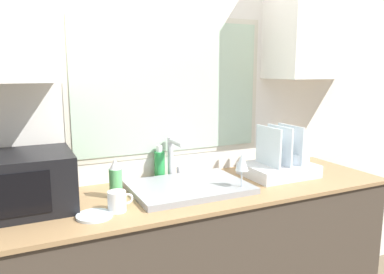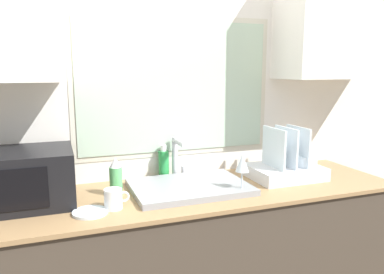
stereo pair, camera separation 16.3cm
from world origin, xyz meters
name	(u,v)px [view 1 (the left image)]	position (x,y,z in m)	size (l,w,h in m)	color
countertop	(194,273)	(0.00, 0.30, 0.47)	(2.14, 0.63, 0.93)	#42382D
wall_back	(171,90)	(0.00, 0.59, 1.42)	(6.00, 0.38, 2.60)	silver
sink_basin	(189,187)	(-0.02, 0.31, 0.95)	(0.58, 0.43, 0.03)	gray
faucet	(173,154)	(-0.02, 0.53, 1.07)	(0.08, 0.18, 0.23)	#B7B7BC
microwave	(20,182)	(-0.80, 0.37, 1.06)	(0.43, 0.37, 0.25)	black
dish_rack	(280,165)	(0.56, 0.32, 1.00)	(0.39, 0.30, 0.29)	silver
spray_bottle	(116,179)	(-0.39, 0.35, 1.02)	(0.06, 0.06, 0.19)	#59B266
soap_bottle	(160,164)	(-0.09, 0.56, 1.02)	(0.06, 0.06, 0.19)	#268C3F
mug_near_sink	(117,201)	(-0.43, 0.17, 0.98)	(0.11, 0.08, 0.09)	white
wine_glass	(242,163)	(0.20, 0.16, 1.08)	(0.07, 0.07, 0.20)	silver
small_plate	(94,216)	(-0.53, 0.15, 0.94)	(0.15, 0.15, 0.01)	silver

